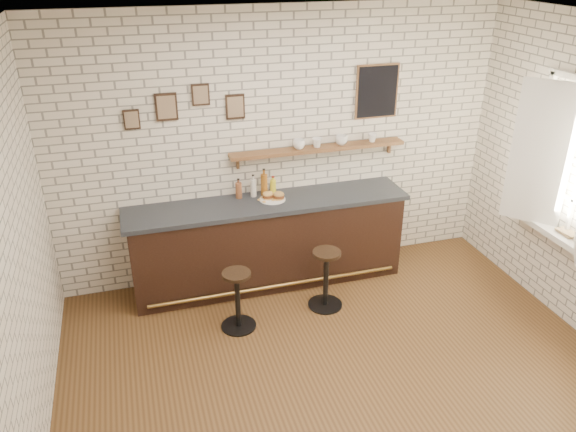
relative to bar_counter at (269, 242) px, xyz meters
name	(u,v)px	position (x,y,z in m)	size (l,w,h in m)	color
ground	(342,373)	(0.24, -1.70, -0.51)	(5.00, 5.00, 0.00)	brown
bar_counter	(269,242)	(0.00, 0.00, 0.00)	(3.10, 0.65, 1.01)	black
sandwich_plate	(272,199)	(0.06, 0.02, 0.51)	(0.28, 0.28, 0.01)	white
ciabatta_sandwich	(273,195)	(0.07, 0.02, 0.56)	(0.26, 0.18, 0.08)	tan
potato_chips	(271,199)	(0.04, 0.02, 0.52)	(0.26, 0.18, 0.00)	#EAB652
bitters_bottle_brown	(239,190)	(-0.28, 0.18, 0.60)	(0.07, 0.07, 0.23)	brown
bitters_bottle_white	(253,188)	(-0.12, 0.18, 0.61)	(0.07, 0.07, 0.25)	beige
bitters_bottle_amber	(264,184)	(0.01, 0.18, 0.63)	(0.07, 0.07, 0.31)	#905317
condiment_bottle_yellow	(273,187)	(0.11, 0.18, 0.59)	(0.07, 0.07, 0.21)	yellow
bar_stool_left	(238,298)	(-0.52, -0.75, -0.16)	(0.36, 0.36, 0.64)	black
bar_stool_right	(326,277)	(0.45, -0.65, -0.15)	(0.37, 0.37, 0.67)	black
wall_shelf	(318,149)	(0.64, 0.20, 0.97)	(2.00, 0.18, 0.18)	brown
shelf_cup_a	(299,144)	(0.41, 0.20, 1.05)	(0.13, 0.13, 0.11)	white
shelf_cup_b	(317,143)	(0.62, 0.20, 1.05)	(0.11, 0.11, 0.10)	white
shelf_cup_c	(341,140)	(0.91, 0.20, 1.05)	(0.14, 0.14, 0.11)	white
shelf_cup_d	(372,138)	(1.28, 0.20, 1.04)	(0.10, 0.10, 0.10)	white
back_wall_decor	(302,97)	(0.47, 0.28, 1.54)	(2.96, 0.02, 0.56)	black
window_sill	(559,236)	(2.64, -1.40, 0.39)	(0.20, 1.35, 0.06)	white
casement_window	(573,166)	(2.60, -1.40, 1.14)	(0.40, 1.30, 1.56)	white
book_lower	(561,234)	(2.62, -1.43, 0.43)	(0.15, 0.21, 0.02)	tan
book_upper	(563,233)	(2.62, -1.45, 0.45)	(0.16, 0.21, 0.02)	tan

